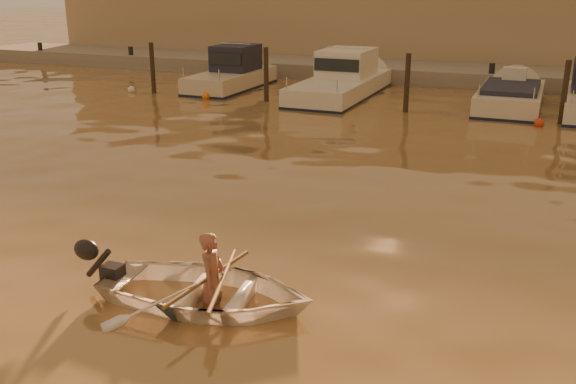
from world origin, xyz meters
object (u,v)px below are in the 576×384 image
at_px(moored_boat_1, 231,73).
at_px(moored_boat_3, 510,101).
at_px(dinghy, 207,291).
at_px(moored_boat_2, 341,80).
at_px(person, 213,279).
at_px(waterfront_building, 469,20).

relative_size(moored_boat_1, moored_boat_3, 0.98).
xyz_separation_m(dinghy, moored_boat_2, (-3.55, 17.04, 0.43)).
xyz_separation_m(person, waterfront_building, (-0.38, 28.03, 2.01)).
bearing_deg(moored_boat_2, moored_boat_3, 0.00).
bearing_deg(person, moored_boat_1, 20.36).
bearing_deg(moored_boat_2, waterfront_building, 73.45).
bearing_deg(person, moored_boat_2, 5.90).
bearing_deg(moored_boat_3, moored_boat_1, 180.00).
relative_size(dinghy, waterfront_building, 0.07).
bearing_deg(moored_boat_3, person, -99.01).
distance_m(dinghy, moored_boat_1, 19.00).
relative_size(person, moored_boat_3, 0.23).
xyz_separation_m(person, moored_boat_3, (2.70, 17.03, -0.17)).
relative_size(dinghy, person, 2.22).
xyz_separation_m(moored_boat_1, moored_boat_3, (11.21, 0.00, -0.40)).
xyz_separation_m(person, moored_boat_2, (-3.64, 17.03, 0.23)).
relative_size(person, moored_boat_2, 0.18).
xyz_separation_m(dinghy, moored_boat_3, (2.80, 17.04, 0.03)).
bearing_deg(waterfront_building, dinghy, -89.43).
height_order(moored_boat_2, waterfront_building, waterfront_building).
xyz_separation_m(moored_boat_1, waterfront_building, (8.13, 11.00, 1.77)).
bearing_deg(moored_boat_3, moored_boat_2, 180.00).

